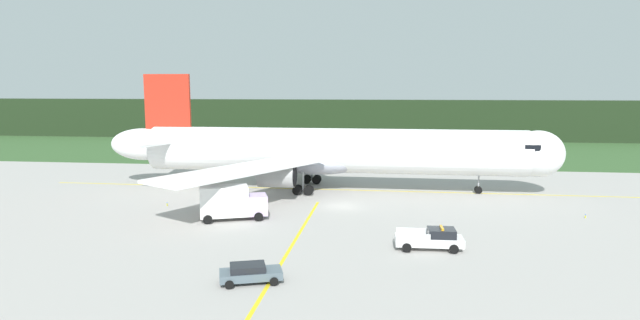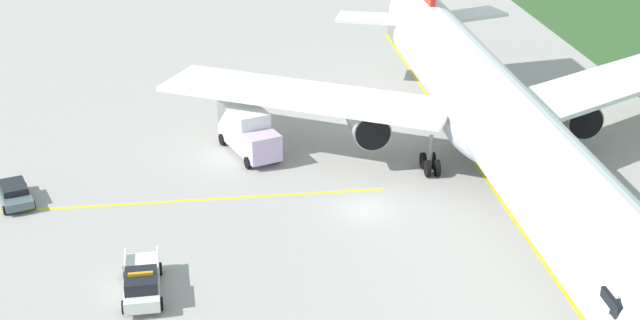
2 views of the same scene
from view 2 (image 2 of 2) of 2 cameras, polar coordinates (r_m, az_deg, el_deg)
The scene contains 8 objects.
ground at distance 62.37m, azimuth 2.83°, elevation -3.01°, with size 320.00×320.00×0.00m, color #A39E9A.
taxiway_centerline_main at distance 66.11m, azimuth 10.58°, elevation -1.77°, with size 77.12×0.30×0.01m, color yellow.
taxiway_centerline_spur at distance 64.19m, azimuth -11.09°, elevation -2.64°, with size 33.93×0.30×0.01m, color yellow.
airliner at distance 64.68m, azimuth 10.74°, elevation 2.46°, with size 58.85×46.58×14.95m.
ops_pickup_truck at distance 53.49m, azimuth -10.87°, elevation -7.33°, with size 5.59×2.35×1.94m.
catering_truck at distance 70.28m, azimuth -4.45°, elevation 1.83°, with size 7.06×4.50×3.65m.
staff_car at distance 66.21m, azimuth -18.24°, elevation -1.92°, with size 4.62×3.07×1.30m.
taxiway_edge_light_west at distance 79.52m, azimuth -1.34°, elevation 3.38°, with size 0.12×0.12×0.45m.
Camera 2 is at (54.41, -10.97, 28.46)m, focal length 52.17 mm.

